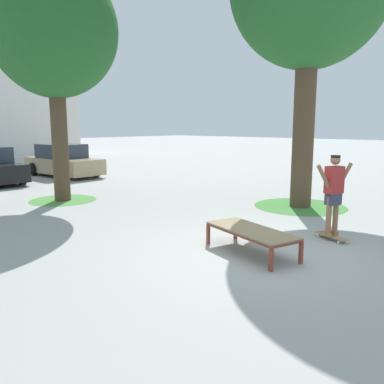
# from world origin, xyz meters

# --- Properties ---
(ground_plane) EXTENTS (120.00, 120.00, 0.00)m
(ground_plane) POSITION_xyz_m (0.00, 0.00, 0.00)
(ground_plane) COLOR #A8A8A3
(skate_box) EXTENTS (1.25, 2.04, 0.46)m
(skate_box) POSITION_xyz_m (-0.14, 0.15, 0.41)
(skate_box) COLOR brown
(skate_box) RESTS_ON ground
(skateboard) EXTENTS (0.46, 0.82, 0.09)m
(skateboard) POSITION_xyz_m (1.74, -0.61, 0.08)
(skateboard) COLOR #9E754C
(skateboard) RESTS_ON ground
(skater) EXTENTS (0.97, 0.42, 1.69)m
(skater) POSITION_xyz_m (1.74, -0.61, 1.07)
(skater) COLOR #8E6647
(skater) RESTS_ON skateboard
(grass_patch_near_right) EXTENTS (2.69, 2.69, 0.01)m
(grass_patch_near_right) POSITION_xyz_m (4.50, 1.51, 0.00)
(grass_patch_near_right) COLOR #47893D
(grass_patch_near_right) RESTS_ON ground
(tree_mid_back) EXTENTS (3.84, 3.84, 7.23)m
(tree_mid_back) POSITION_xyz_m (0.30, 7.63, 5.16)
(tree_mid_back) COLOR brown
(tree_mid_back) RESTS_ON ground
(grass_patch_mid_back) EXTENTS (2.10, 2.10, 0.01)m
(grass_patch_mid_back) POSITION_xyz_m (0.30, 7.63, 0.00)
(grass_patch_mid_back) COLOR #519342
(grass_patch_mid_back) RESTS_ON ground
(car_tan) EXTENTS (2.02, 4.25, 1.50)m
(car_tan) POSITION_xyz_m (3.55, 13.14, 0.69)
(car_tan) COLOR tan
(car_tan) RESTS_ON ground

